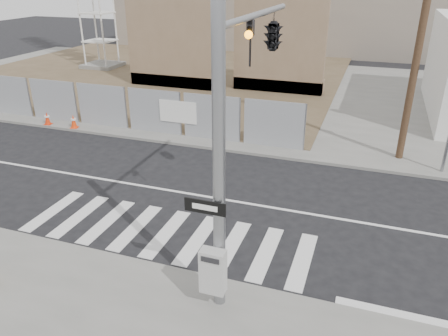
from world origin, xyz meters
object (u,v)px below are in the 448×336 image
(traffic_cone_b, at_px, (47,118))
(traffic_cone_d, at_px, (221,131))
(signal_pole, at_px, (258,73))
(traffic_cone_c, at_px, (74,121))

(traffic_cone_b, bearing_deg, traffic_cone_d, 6.36)
(signal_pole, height_order, traffic_cone_c, signal_pole)
(traffic_cone_c, relative_size, traffic_cone_d, 0.95)
(traffic_cone_c, distance_m, traffic_cone_d, 7.18)
(signal_pole, relative_size, traffic_cone_c, 10.72)
(signal_pole, relative_size, traffic_cone_d, 10.21)
(signal_pole, height_order, traffic_cone_b, signal_pole)
(signal_pole, distance_m, traffic_cone_d, 9.14)
(signal_pole, bearing_deg, traffic_cone_b, 152.80)
(traffic_cone_b, distance_m, traffic_cone_d, 8.70)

